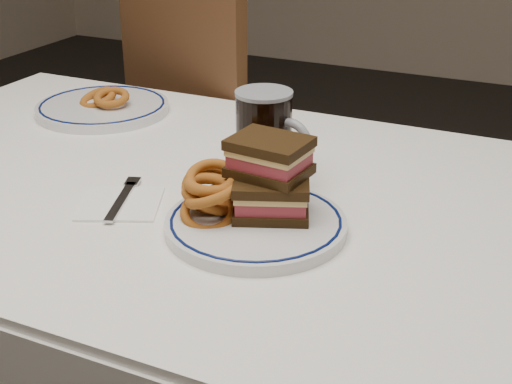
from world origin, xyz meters
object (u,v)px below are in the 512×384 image
at_px(reuben_sandwich, 270,177).
at_px(chair_far, 222,146).
at_px(far_plate, 103,107).
at_px(beer_mug, 265,137).
at_px(main_plate, 256,224).

bearing_deg(reuben_sandwich, chair_far, 122.59).
xyz_separation_m(reuben_sandwich, far_plate, (-0.53, 0.31, -0.06)).
bearing_deg(beer_mug, far_plate, 158.67).
distance_m(main_plate, reuben_sandwich, 0.07).
xyz_separation_m(chair_far, main_plate, (0.46, -0.76, 0.22)).
xyz_separation_m(chair_far, far_plate, (-0.07, -0.41, 0.22)).
bearing_deg(far_plate, reuben_sandwich, -30.70).
height_order(beer_mug, far_plate, beer_mug).
distance_m(chair_far, beer_mug, 0.77).
relative_size(chair_far, beer_mug, 6.36).
bearing_deg(chair_far, reuben_sandwich, -57.41).
xyz_separation_m(main_plate, far_plate, (-0.52, 0.34, 0.00)).
relative_size(chair_far, far_plate, 3.54).
bearing_deg(main_plate, beer_mug, 109.89).
relative_size(chair_far, main_plate, 3.75).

